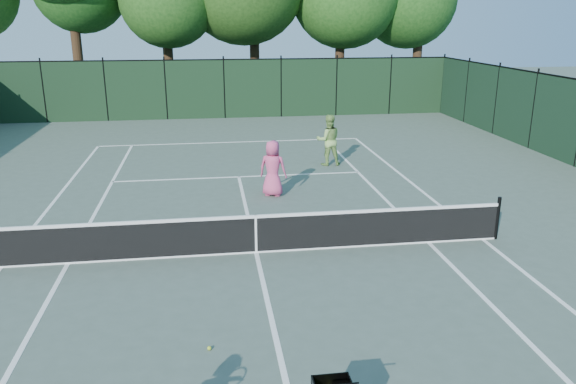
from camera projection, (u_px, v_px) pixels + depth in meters
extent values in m
plane|color=#49594D|center=(256.00, 253.00, 12.77)|extent=(90.00, 90.00, 0.00)
cube|color=white|center=(1.00, 267.00, 12.01)|extent=(0.10, 23.77, 0.01)
cube|color=white|center=(483.00, 239.00, 13.52)|extent=(0.10, 23.77, 0.01)
cube|color=white|center=(68.00, 264.00, 12.20)|extent=(0.10, 23.77, 0.01)
cube|color=white|center=(429.00, 242.00, 13.33)|extent=(0.10, 23.77, 0.01)
cube|color=white|center=(231.00, 142.00, 23.99)|extent=(10.97, 0.10, 0.01)
cube|color=white|center=(239.00, 177.00, 18.81)|extent=(8.23, 0.10, 0.01)
cube|color=white|center=(256.00, 253.00, 12.76)|extent=(0.10, 12.80, 0.01)
cube|color=black|center=(256.00, 234.00, 12.63)|extent=(11.60, 0.03, 0.85)
cube|color=white|center=(256.00, 217.00, 12.50)|extent=(11.60, 0.05, 0.07)
cube|color=white|center=(256.00, 252.00, 12.76)|extent=(11.60, 0.05, 0.04)
cube|color=white|center=(256.00, 234.00, 12.63)|extent=(0.05, 0.04, 0.91)
cylinder|color=black|center=(497.00, 218.00, 13.41)|extent=(0.09, 0.09, 1.06)
cube|color=black|center=(224.00, 89.00, 29.31)|extent=(24.00, 0.05, 3.00)
cylinder|color=black|center=(79.00, 67.00, 31.71)|extent=(0.56, 0.56, 4.80)
cylinder|color=black|center=(169.00, 71.00, 32.29)|extent=(0.56, 0.56, 4.30)
cylinder|color=black|center=(255.00, 63.00, 33.35)|extent=(0.56, 0.56, 5.00)
cylinder|color=black|center=(339.00, 66.00, 33.44)|extent=(0.56, 0.56, 4.60)
cylinder|color=black|center=(416.00, 66.00, 34.64)|extent=(0.56, 0.56, 4.40)
imported|color=#CF497A|center=(273.00, 168.00, 16.63)|extent=(0.96, 0.81, 1.68)
imported|color=#8AB55A|center=(328.00, 140.00, 20.08)|extent=(0.89, 0.69, 1.83)
sphere|color=#ADCA29|center=(209.00, 348.00, 9.03)|extent=(0.07, 0.07, 0.07)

